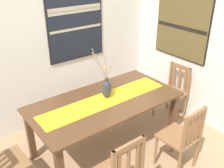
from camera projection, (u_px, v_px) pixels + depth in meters
name	position (u px, v px, depth m)	size (l,w,h in m)	color
wall_back	(50.00, 39.00, 3.86)	(6.40, 0.12, 2.70)	silver
dining_table	(105.00, 107.00, 3.42)	(1.98, 1.01, 0.78)	#51331E
table_runner	(105.00, 100.00, 3.38)	(1.82, 0.36, 0.01)	gold
centerpiece_vase	(107.00, 88.00, 3.38)	(0.30, 0.20, 0.76)	#333338
chair_1	(182.00, 137.00, 3.15)	(0.44, 0.44, 0.92)	brown
chair_2	(173.00, 91.00, 4.25)	(0.44, 0.44, 0.90)	brown
chair_3	(0.00, 164.00, 2.75)	(0.45, 0.45, 0.90)	brown
painting_on_back_wall	(76.00, 23.00, 3.95)	(0.96, 0.05, 1.13)	black
painting_on_side_wall	(183.00, 18.00, 4.01)	(0.05, 1.01, 1.28)	black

